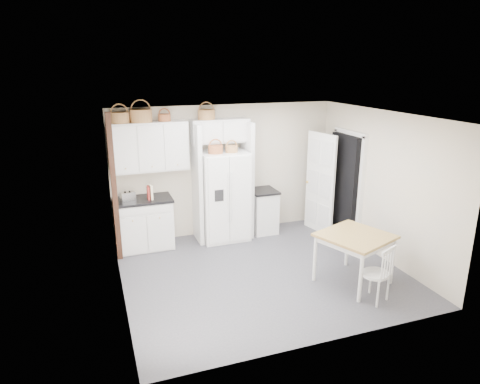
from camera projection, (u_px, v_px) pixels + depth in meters
name	position (u px, v px, depth m)	size (l,w,h in m)	color
floor	(262.00, 272.00, 7.16)	(4.50, 4.50, 0.00)	#393841
ceiling	(265.00, 116.00, 6.41)	(4.50, 4.50, 0.00)	white
wall_back	(225.00, 170.00, 8.59)	(4.50, 4.50, 0.00)	beige
wall_left	(117.00, 214.00, 6.07)	(4.00, 4.00, 0.00)	beige
wall_right	(382.00, 185.00, 7.51)	(4.00, 4.00, 0.00)	beige
refrigerator	(224.00, 196.00, 8.35)	(0.90, 0.73, 1.75)	white
base_cab_left	(145.00, 224.00, 8.02)	(1.00, 0.63, 0.93)	silver
base_cab_right	(263.00, 212.00, 8.80)	(0.49, 0.58, 0.86)	silver
dining_table	(353.00, 259.00, 6.74)	(0.97, 0.97, 0.81)	olive
windsor_chair	(375.00, 274.00, 6.20)	(0.42, 0.38, 0.85)	silver
counter_left	(143.00, 200.00, 7.88)	(1.04, 0.67, 0.04)	black
counter_right	(263.00, 191.00, 8.67)	(0.53, 0.62, 0.04)	black
toaster	(128.00, 197.00, 7.70)	(0.25, 0.14, 0.17)	silver
cookbook_red	(148.00, 193.00, 7.80)	(0.04, 0.16, 0.24)	maroon
cookbook_cream	(151.00, 192.00, 7.81)	(0.04, 0.18, 0.26)	#F5E5BB
basket_upper_a	(120.00, 118.00, 7.48)	(0.33, 0.33, 0.19)	#955B37
basket_upper_b	(141.00, 116.00, 7.59)	(0.39, 0.39, 0.23)	#955B37
basket_upper_c	(164.00, 118.00, 7.74)	(0.23, 0.23, 0.13)	brown
basket_bridge_a	(206.00, 115.00, 7.98)	(0.32, 0.32, 0.18)	#955B37
basket_fridge_a	(216.00, 150.00, 7.93)	(0.27, 0.27, 0.15)	brown
basket_fridge_b	(232.00, 149.00, 8.03)	(0.23, 0.23, 0.13)	#955B37
upper_cabinet	(149.00, 147.00, 7.79)	(1.40, 0.34, 0.90)	silver
bridge_cabinet	(220.00, 131.00, 8.15)	(1.12, 0.34, 0.45)	silver
fridge_panel_left	(197.00, 184.00, 8.16)	(0.08, 0.60, 2.30)	silver
fridge_panel_right	(247.00, 179.00, 8.48)	(0.08, 0.60, 2.30)	silver
trim_post	(114.00, 189.00, 7.30)	(0.09, 0.09, 2.60)	black
doorway_void	(345.00, 186.00, 8.46)	(0.18, 0.85, 2.05)	black
door_slab	(320.00, 184.00, 8.65)	(0.80, 0.04, 2.05)	white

